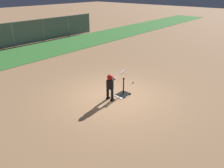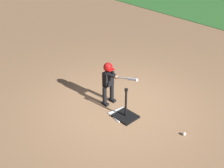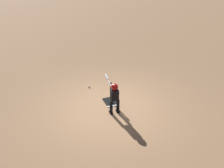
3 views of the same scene
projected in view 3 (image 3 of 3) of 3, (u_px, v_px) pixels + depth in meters
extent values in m
plane|color=#99704C|center=(109.00, 108.00, 8.91)|extent=(90.00, 90.00, 0.00)
cube|color=white|center=(112.00, 103.00, 9.15)|extent=(0.50, 0.50, 0.02)
cube|color=black|center=(111.00, 101.00, 9.25)|extent=(0.50, 0.45, 0.04)
cylinder|color=black|center=(111.00, 92.00, 9.09)|extent=(0.05, 0.05, 0.66)
cylinder|color=black|center=(111.00, 83.00, 8.92)|extent=(0.08, 0.08, 0.05)
cylinder|color=black|center=(111.00, 107.00, 8.49)|extent=(0.10, 0.10, 0.49)
cube|color=black|center=(111.00, 112.00, 8.60)|extent=(0.18, 0.09, 0.06)
cylinder|color=black|center=(118.00, 106.00, 8.56)|extent=(0.10, 0.10, 0.49)
cube|color=black|center=(118.00, 111.00, 8.68)|extent=(0.18, 0.09, 0.06)
cube|color=black|center=(115.00, 95.00, 8.32)|extent=(0.14, 0.26, 0.36)
sphere|color=#936B4C|center=(115.00, 87.00, 8.19)|extent=(0.19, 0.19, 0.19)
sphere|color=maroon|center=(115.00, 87.00, 8.18)|extent=(0.22, 0.22, 0.22)
cube|color=maroon|center=(114.00, 86.00, 8.27)|extent=(0.11, 0.16, 0.01)
cylinder|color=black|center=(112.00, 89.00, 8.35)|extent=(0.30, 0.16, 0.11)
cylinder|color=black|center=(114.00, 89.00, 8.37)|extent=(0.30, 0.15, 0.11)
sphere|color=#936B4C|center=(112.00, 87.00, 8.48)|extent=(0.09, 0.09, 0.09)
cylinder|color=silver|center=(109.00, 81.00, 8.69)|extent=(0.62, 0.04, 0.21)
cylinder|color=silver|center=(107.00, 77.00, 8.83)|extent=(0.28, 0.06, 0.14)
cylinder|color=black|center=(112.00, 88.00, 8.47)|extent=(0.03, 0.05, 0.05)
sphere|color=white|center=(89.00, 86.00, 10.19)|extent=(0.07, 0.07, 0.07)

